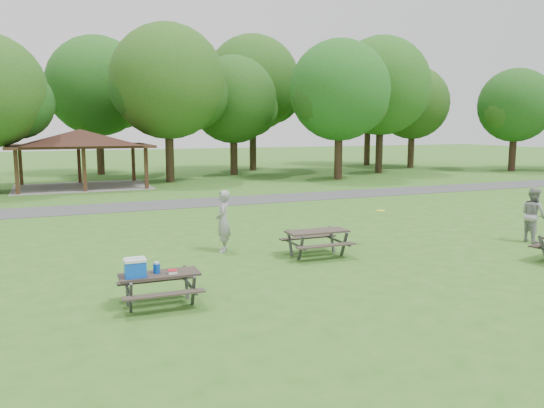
{
  "coord_description": "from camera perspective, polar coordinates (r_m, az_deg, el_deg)",
  "views": [
    {
      "loc": [
        -6.01,
        -12.54,
        3.95
      ],
      "look_at": [
        1.0,
        4.0,
        1.3
      ],
      "focal_mm": 35.0,
      "sensor_mm": 36.0,
      "label": 1
    }
  ],
  "objects": [
    {
      "name": "ground",
      "position": [
        14.45,
        2.56,
        -7.47
      ],
      "size": [
        160.0,
        160.0,
        0.0
      ],
      "primitive_type": "plane",
      "color": "#30621C",
      "rests_on": "ground"
    },
    {
      "name": "asphalt_path",
      "position": [
        27.5,
        -10.1,
        0.02
      ],
      "size": [
        120.0,
        3.2,
        0.02
      ],
      "primitive_type": "cube",
      "color": "#3F3F42",
      "rests_on": "ground"
    },
    {
      "name": "pavilion",
      "position": [
        36.61,
        -19.94,
        6.5
      ],
      "size": [
        8.6,
        7.01,
        3.76
      ],
      "color": "#342313",
      "rests_on": "ground"
    },
    {
      "name": "tree_row_e",
      "position": [
        38.54,
        -11.01,
        12.45
      ],
      "size": [
        8.4,
        8.0,
        11.02
      ],
      "color": "black",
      "rests_on": "ground"
    },
    {
      "name": "tree_row_f",
      "position": [
        43.46,
        -4.08,
        10.85
      ],
      "size": [
        7.35,
        7.0,
        9.55
      ],
      "color": "black",
      "rests_on": "ground"
    },
    {
      "name": "tree_row_g",
      "position": [
        40.06,
        7.36,
        11.72
      ],
      "size": [
        7.77,
        7.4,
        10.25
      ],
      "color": "black",
      "rests_on": "ground"
    },
    {
      "name": "tree_row_h",
      "position": [
        46.26,
        11.72,
        12.02
      ],
      "size": [
        8.61,
        8.2,
        11.37
      ],
      "color": "black",
      "rests_on": "ground"
    },
    {
      "name": "tree_row_i",
      "position": [
        52.55,
        14.95,
        10.24
      ],
      "size": [
        7.14,
        6.8,
        9.52
      ],
      "color": "#322116",
      "rests_on": "ground"
    },
    {
      "name": "tree_row_j",
      "position": [
        51.8,
        24.75,
        9.41
      ],
      "size": [
        6.72,
        6.4,
        8.96
      ],
      "color": "black",
      "rests_on": "ground"
    },
    {
      "name": "tree_deep_b",
      "position": [
        45.85,
        -18.15,
        11.65
      ],
      "size": [
        8.4,
        8.0,
        11.13
      ],
      "color": "#301D15",
      "rests_on": "ground"
    },
    {
      "name": "tree_deep_c",
      "position": [
        47.87,
        -1.99,
        12.56
      ],
      "size": [
        8.82,
        8.4,
        11.9
      ],
      "color": "black",
      "rests_on": "ground"
    },
    {
      "name": "tree_deep_d",
      "position": [
        55.12,
        10.4,
        11.45
      ],
      "size": [
        8.4,
        8.0,
        11.27
      ],
      "color": "black",
      "rests_on": "ground"
    },
    {
      "name": "picnic_table_near",
      "position": [
        11.99,
        -12.79,
        -7.58
      ],
      "size": [
        1.77,
        1.45,
        1.21
      ],
      "color": "#2C2420",
      "rests_on": "ground"
    },
    {
      "name": "picnic_table_middle",
      "position": [
        16.25,
        4.86,
        -3.52
      ],
      "size": [
        1.92,
        1.57,
        0.82
      ],
      "color": "#322924",
      "rests_on": "ground"
    },
    {
      "name": "frisbee_in_flight",
      "position": [
        17.71,
        11.59,
        -0.71
      ],
      "size": [
        0.31,
        0.31,
        0.02
      ],
      "color": "#FFFA28",
      "rests_on": "ground"
    },
    {
      "name": "frisbee_thrower",
      "position": [
        16.78,
        -5.29,
        -1.85
      ],
      "size": [
        0.69,
        0.83,
        1.95
      ],
      "primitive_type": "imported",
      "rotation": [
        0.0,
        0.0,
        -1.94
      ],
      "color": "gray",
      "rests_on": "ground"
    },
    {
      "name": "frisbee_catcher",
      "position": [
        20.2,
        26.28,
        -1.05
      ],
      "size": [
        0.86,
        1.02,
        1.88
      ],
      "primitive_type": "imported",
      "rotation": [
        0.0,
        0.0,
        1.4
      ],
      "color": "#939395",
      "rests_on": "ground"
    }
  ]
}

